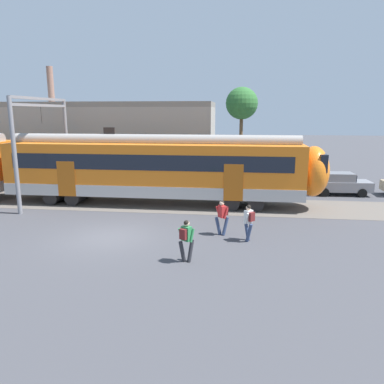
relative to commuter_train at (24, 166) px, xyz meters
name	(u,v)px	position (x,y,z in m)	size (l,w,h in m)	color
ground_plane	(109,237)	(7.86, -6.52, -2.25)	(160.00, 160.00, 0.00)	#424247
commuter_train	(24,166)	(0.00, 0.00, 0.00)	(38.05, 3.07, 4.73)	#B2ADA8
pedestrian_green	(186,237)	(11.80, -8.95, -1.26)	(0.66, 0.56, 1.67)	#28282D
pedestrian_red	(222,214)	(13.03, -5.53, -1.26)	(0.71, 0.51, 1.67)	navy
pedestrian_white	(249,220)	(14.23, -6.25, -1.26)	(0.51, 0.67, 1.67)	navy
parked_car_grey	(340,184)	(20.77, 4.22, -1.47)	(4.05, 1.86, 1.54)	gray
catenary_gantry	(43,134)	(1.49, 0.00, 2.06)	(0.24, 6.64, 6.53)	gray
background_building	(112,143)	(3.51, 7.15, 0.95)	(16.38, 5.00, 9.20)	gray
street_tree_right	(242,104)	(13.90, 13.06, 4.09)	(2.93, 2.93, 7.88)	brown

